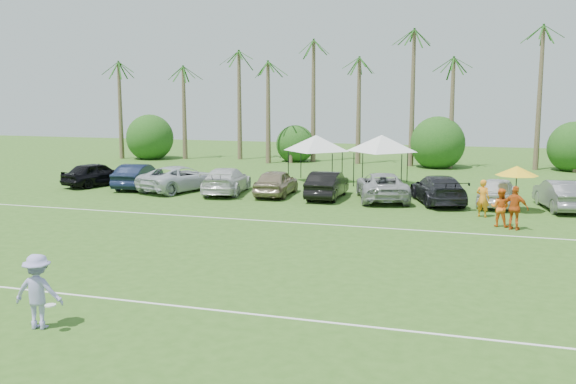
% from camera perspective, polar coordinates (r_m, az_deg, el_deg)
% --- Properties ---
extents(ground, '(120.00, 120.00, 0.00)m').
position_cam_1_polar(ground, '(17.50, -18.17, -11.09)').
color(ground, '#325C1B').
rests_on(ground, ground).
extents(field_lines, '(80.00, 12.10, 0.01)m').
position_cam_1_polar(field_lines, '(24.15, -7.10, -5.21)').
color(field_lines, white).
rests_on(field_lines, ground).
extents(palm_tree_0, '(2.40, 2.40, 8.90)m').
position_cam_1_polar(palm_tree_0, '(60.37, -14.65, 10.09)').
color(palm_tree_0, brown).
rests_on(palm_tree_0, ground).
extents(palm_tree_1, '(2.40, 2.40, 9.90)m').
position_cam_1_polar(palm_tree_1, '(57.92, -10.40, 11.15)').
color(palm_tree_1, brown).
rests_on(palm_tree_1, ground).
extents(palm_tree_2, '(2.40, 2.40, 10.90)m').
position_cam_1_polar(palm_tree_2, '(55.84, -5.77, 12.23)').
color(palm_tree_2, brown).
rests_on(palm_tree_2, ground).
extents(palm_tree_3, '(2.40, 2.40, 11.90)m').
position_cam_1_polar(palm_tree_3, '(54.46, -1.81, 13.25)').
color(palm_tree_3, brown).
rests_on(palm_tree_3, ground).
extents(palm_tree_4, '(2.40, 2.40, 8.90)m').
position_cam_1_polar(palm_tree_4, '(53.15, 2.36, 10.57)').
color(palm_tree_4, brown).
rests_on(palm_tree_4, ground).
extents(palm_tree_5, '(2.40, 2.40, 9.90)m').
position_cam_1_polar(palm_tree_5, '(52.29, 6.69, 11.51)').
color(palm_tree_5, brown).
rests_on(palm_tree_5, ground).
extents(palm_tree_6, '(2.40, 2.40, 10.90)m').
position_cam_1_polar(palm_tree_6, '(51.74, 11.16, 12.39)').
color(palm_tree_6, brown).
rests_on(palm_tree_6, ground).
extents(palm_tree_7, '(2.40, 2.40, 11.90)m').
position_cam_1_polar(palm_tree_7, '(51.51, 15.74, 13.19)').
color(palm_tree_7, brown).
rests_on(palm_tree_7, ground).
extents(palm_tree_8, '(2.40, 2.40, 8.90)m').
position_cam_1_polar(palm_tree_8, '(51.44, 21.27, 10.05)').
color(palm_tree_8, brown).
rests_on(palm_tree_8, ground).
extents(bush_tree_0, '(4.00, 4.00, 4.00)m').
position_cam_1_polar(bush_tree_0, '(59.83, -11.49, 4.76)').
color(bush_tree_0, brown).
rests_on(bush_tree_0, ground).
extents(bush_tree_1, '(4.00, 4.00, 4.00)m').
position_cam_1_polar(bush_tree_1, '(54.78, 0.56, 4.58)').
color(bush_tree_1, brown).
rests_on(bush_tree_1, ground).
extents(bush_tree_2, '(4.00, 4.00, 4.00)m').
position_cam_1_polar(bush_tree_2, '(52.60, 13.21, 4.17)').
color(bush_tree_2, brown).
rests_on(bush_tree_2, ground).
extents(bush_tree_3, '(4.00, 4.00, 4.00)m').
position_cam_1_polar(bush_tree_3, '(52.83, 24.11, 3.66)').
color(bush_tree_3, brown).
rests_on(bush_tree_3, ground).
extents(sideline_player_a, '(0.77, 0.64, 1.80)m').
position_cam_1_polar(sideline_player_a, '(31.66, 16.93, -0.54)').
color(sideline_player_a, orange).
rests_on(sideline_player_a, ground).
extents(sideline_player_b, '(0.95, 0.81, 1.70)m').
position_cam_1_polar(sideline_player_b, '(29.62, 18.34, -1.32)').
color(sideline_player_b, orange).
rests_on(sideline_player_b, ground).
extents(sideline_player_c, '(1.21, 0.79, 1.91)m').
position_cam_1_polar(sideline_player_c, '(29.09, 19.54, -1.35)').
color(sideline_player_c, '#CA5316').
rests_on(sideline_player_c, ground).
extents(canopy_tent_left, '(4.46, 4.46, 3.62)m').
position_cam_1_polar(canopy_tent_left, '(42.12, 2.51, 5.08)').
color(canopy_tent_left, black).
rests_on(canopy_tent_left, ground).
extents(canopy_tent_right, '(4.58, 4.58, 3.71)m').
position_cam_1_polar(canopy_tent_right, '(41.46, 8.34, 5.04)').
color(canopy_tent_right, black).
rests_on(canopy_tent_right, ground).
extents(market_umbrella, '(2.06, 2.06, 2.29)m').
position_cam_1_polar(market_umbrella, '(33.32, 19.68, 1.79)').
color(market_umbrella, black).
rests_on(market_umbrella, ground).
extents(frisbee_player, '(1.33, 0.92, 1.89)m').
position_cam_1_polar(frisbee_player, '(17.25, -21.32, -8.24)').
color(frisbee_player, '#9C96D4').
rests_on(frisbee_player, ground).
extents(parked_car_0, '(3.12, 4.79, 1.52)m').
position_cam_1_polar(parked_car_0, '(42.29, -16.68, 1.55)').
color(parked_car_0, black).
rests_on(parked_car_0, ground).
extents(parked_car_1, '(2.18, 4.77, 1.52)m').
position_cam_1_polar(parked_car_1, '(40.64, -13.18, 1.40)').
color(parked_car_1, black).
rests_on(parked_car_1, ground).
extents(parked_car_2, '(4.13, 5.98, 1.52)m').
position_cam_1_polar(parked_car_2, '(38.97, -9.54, 1.21)').
color(parked_car_2, silver).
rests_on(parked_car_2, ground).
extents(parked_car_3, '(2.92, 5.50, 1.52)m').
position_cam_1_polar(parked_car_3, '(37.65, -5.49, 1.02)').
color(parked_car_3, silver).
rests_on(parked_car_3, ground).
extents(parked_car_4, '(2.01, 4.53, 1.52)m').
position_cam_1_polar(parked_car_4, '(36.69, -1.07, 0.86)').
color(parked_car_4, gray).
rests_on(parked_car_4, ground).
extents(parked_car_5, '(1.71, 4.64, 1.52)m').
position_cam_1_polar(parked_car_5, '(35.82, 3.50, 0.65)').
color(parked_car_5, black).
rests_on(parked_car_5, ground).
extents(parked_car_6, '(3.88, 5.93, 1.52)m').
position_cam_1_polar(parked_car_6, '(35.53, 8.35, 0.51)').
color(parked_car_6, '#9E9FA1').
rests_on(parked_car_6, ground).
extents(parked_car_7, '(3.70, 5.63, 1.52)m').
position_cam_1_polar(parked_car_7, '(35.02, 13.19, 0.25)').
color(parked_car_7, black).
rests_on(parked_car_7, ground).
extents(parked_car_8, '(2.27, 4.62, 1.52)m').
position_cam_1_polar(parked_car_8, '(35.04, 18.13, 0.04)').
color(parked_car_8, silver).
rests_on(parked_car_8, ground).
extents(parked_car_9, '(2.47, 4.83, 1.52)m').
position_cam_1_polar(parked_car_9, '(35.06, 23.07, -0.22)').
color(parked_car_9, slate).
rests_on(parked_car_9, ground).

